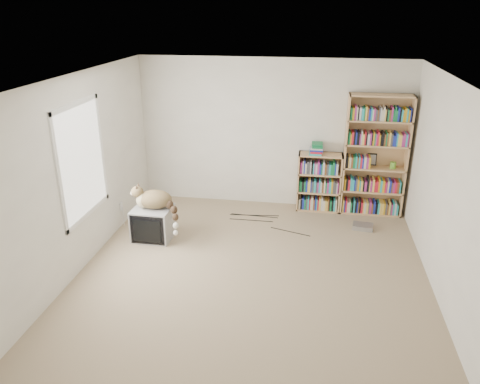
# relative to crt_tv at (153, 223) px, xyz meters

# --- Properties ---
(floor) EXTENTS (4.50, 5.00, 0.01)m
(floor) POSITION_rel_crt_tv_xyz_m (1.60, -0.88, -0.24)
(floor) COLOR tan
(floor) RESTS_ON ground
(wall_back) EXTENTS (4.50, 0.02, 2.50)m
(wall_back) POSITION_rel_crt_tv_xyz_m (1.60, 1.62, 1.01)
(wall_back) COLOR white
(wall_back) RESTS_ON floor
(wall_front) EXTENTS (4.50, 0.02, 2.50)m
(wall_front) POSITION_rel_crt_tv_xyz_m (1.60, -3.38, 1.01)
(wall_front) COLOR white
(wall_front) RESTS_ON floor
(wall_left) EXTENTS (0.02, 5.00, 2.50)m
(wall_left) POSITION_rel_crt_tv_xyz_m (-0.65, -0.88, 1.01)
(wall_left) COLOR white
(wall_left) RESTS_ON floor
(wall_right) EXTENTS (0.02, 5.00, 2.50)m
(wall_right) POSITION_rel_crt_tv_xyz_m (3.85, -0.88, 1.01)
(wall_right) COLOR white
(wall_right) RESTS_ON floor
(ceiling) EXTENTS (4.50, 5.00, 0.02)m
(ceiling) POSITION_rel_crt_tv_xyz_m (1.60, -0.88, 2.26)
(ceiling) COLOR white
(ceiling) RESTS_ON wall_back
(window) EXTENTS (0.02, 1.22, 1.52)m
(window) POSITION_rel_crt_tv_xyz_m (-0.64, -0.68, 1.16)
(window) COLOR white
(window) RESTS_ON wall_left
(crt_tv) EXTENTS (0.56, 0.52, 0.48)m
(crt_tv) POSITION_rel_crt_tv_xyz_m (0.00, 0.00, 0.00)
(crt_tv) COLOR #969698
(crt_tv) RESTS_ON floor
(cat) EXTENTS (0.78, 0.55, 0.61)m
(cat) POSITION_rel_crt_tv_xyz_m (0.10, -0.02, 0.34)
(cat) COLOR #382917
(cat) RESTS_ON crt_tv
(bookcase_tall) EXTENTS (0.99, 0.30, 1.99)m
(bookcase_tall) POSITION_rel_crt_tv_xyz_m (3.29, 1.48, 0.70)
(bookcase_tall) COLOR #A68053
(bookcase_tall) RESTS_ON floor
(bookcase_short) EXTENTS (0.72, 0.30, 0.99)m
(bookcase_short) POSITION_rel_crt_tv_xyz_m (2.42, 1.48, 0.22)
(bookcase_short) COLOR #A68053
(bookcase_short) RESTS_ON floor
(book_stack) EXTENTS (0.22, 0.28, 0.18)m
(book_stack) POSITION_rel_crt_tv_xyz_m (2.35, 1.46, 0.84)
(book_stack) COLOR red
(book_stack) RESTS_ON bookcase_short
(green_mug) EXTENTS (0.10, 0.10, 0.11)m
(green_mug) POSITION_rel_crt_tv_xyz_m (3.58, 1.46, 0.62)
(green_mug) COLOR #60A72F
(green_mug) RESTS_ON bookcase_tall
(framed_print) EXTENTS (0.15, 0.05, 0.20)m
(framed_print) POSITION_rel_crt_tv_xyz_m (3.25, 1.56, 0.67)
(framed_print) COLOR black
(framed_print) RESTS_ON bookcase_tall
(dvd_player) EXTENTS (0.34, 0.26, 0.07)m
(dvd_player) POSITION_rel_crt_tv_xyz_m (3.13, 0.81, -0.20)
(dvd_player) COLOR #9E9FA3
(dvd_player) RESTS_ON floor
(wall_outlet) EXTENTS (0.01, 0.08, 0.13)m
(wall_outlet) POSITION_rel_crt_tv_xyz_m (-0.64, 0.34, 0.08)
(wall_outlet) COLOR silver
(wall_outlet) RESTS_ON wall_left
(floor_cables) EXTENTS (1.20, 0.70, 0.01)m
(floor_cables) POSITION_rel_crt_tv_xyz_m (1.95, 0.78, -0.24)
(floor_cables) COLOR black
(floor_cables) RESTS_ON floor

